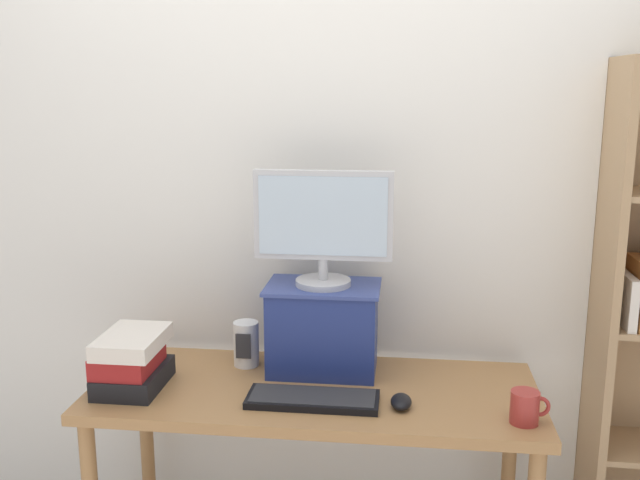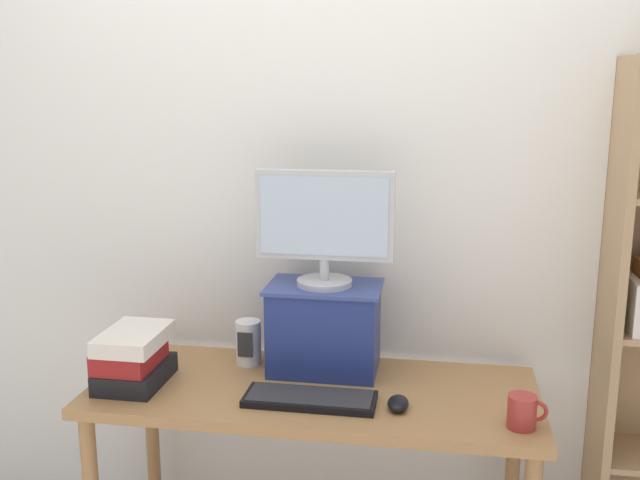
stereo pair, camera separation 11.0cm
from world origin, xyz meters
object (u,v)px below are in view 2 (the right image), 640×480
riser_box (324,326)px  computer_monitor (324,224)px  desk (313,410)px  book_stack (133,358)px  keyboard (310,399)px  coffee_mug (523,412)px  computer_mouse (398,403)px  desk_speaker (248,342)px

riser_box → computer_monitor: size_ratio=0.83×
desk → book_stack: 0.61m
desk → keyboard: keyboard is taller
book_stack → coffee_mug: (1.22, -0.10, -0.04)m
computer_mouse → riser_box: bearing=135.6°
book_stack → desk_speaker: 0.40m
desk_speaker → computer_monitor: bearing=-2.1°
computer_monitor → desk_speaker: size_ratio=2.93×
computer_monitor → computer_mouse: computer_monitor is taller
coffee_mug → computer_monitor: bearing=152.8°
computer_mouse → desk_speaker: bearing=153.3°
computer_monitor → computer_mouse: bearing=-44.2°
keyboard → book_stack: (-0.59, 0.04, 0.08)m
computer_monitor → computer_mouse: (0.27, -0.26, -0.50)m
riser_box → computer_mouse: size_ratio=3.69×
desk → computer_mouse: size_ratio=13.89×
keyboard → coffee_mug: size_ratio=3.56×
desk → book_stack: (-0.58, -0.08, 0.17)m
computer_monitor → book_stack: (-0.60, -0.22, -0.42)m
desk → coffee_mug: (0.64, -0.18, 0.13)m
computer_monitor → desk_speaker: (-0.27, 0.01, -0.43)m
riser_box → computer_mouse: bearing=-44.4°
computer_monitor → keyboard: (-0.00, -0.26, -0.50)m
desk → keyboard: (0.01, -0.12, 0.09)m
keyboard → computer_monitor: bearing=89.8°
coffee_mug → computer_mouse: bearing=170.5°
desk_speaker → keyboard: bearing=-45.4°
computer_mouse → desk_speaker: desk_speaker is taller
riser_box → computer_mouse: riser_box is taller
riser_box → coffee_mug: bearing=-27.3°
computer_monitor → desk_speaker: computer_monitor is taller
coffee_mug → desk_speaker: (-0.90, 0.33, 0.03)m
keyboard → book_stack: 0.60m
riser_box → computer_mouse: (0.27, -0.26, -0.14)m
computer_monitor → desk: bearing=-94.9°
keyboard → book_stack: book_stack is taller
computer_monitor → book_stack: bearing=-159.5°
riser_box → computer_monitor: (-0.00, -0.00, 0.36)m
keyboard → desk_speaker: 0.39m
coffee_mug → book_stack: bearing=175.3°
coffee_mug → desk_speaker: bearing=159.7°
desk → coffee_mug: coffee_mug is taller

